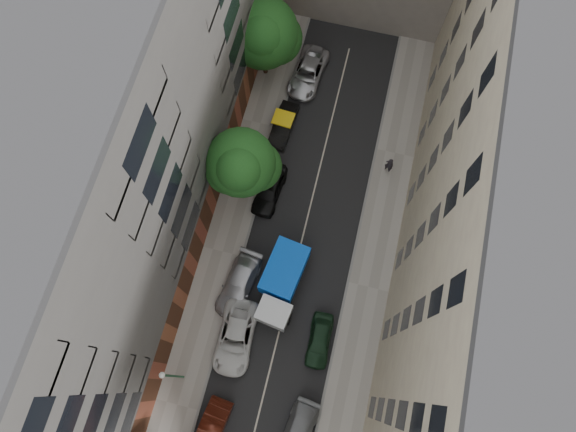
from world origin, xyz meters
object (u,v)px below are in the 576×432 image
(car_right_2, at_px, (320,340))
(tree_mid, at_px, (242,165))
(tarp_truck, at_px, (282,283))
(lamp_post, at_px, (171,376))
(tree_far, at_px, (264,36))
(car_left_2, at_px, (236,337))
(pedestrian, at_px, (389,165))
(car_left_3, at_px, (239,285))
(car_left_6, at_px, (308,73))
(car_left_4, at_px, (269,189))
(car_left_5, at_px, (283,125))

(car_right_2, distance_m, tree_mid, 13.16)
(tarp_truck, height_order, lamp_post, lamp_post)
(tree_far, relative_size, lamp_post, 1.18)
(tree_far, bearing_deg, tarp_truck, -71.77)
(tarp_truck, distance_m, car_left_2, 4.91)
(tarp_truck, distance_m, pedestrian, 12.35)
(car_left_3, bearing_deg, tree_far, 106.68)
(tree_mid, bearing_deg, car_left_6, 79.73)
(tarp_truck, relative_size, car_right_2, 1.58)
(car_left_4, bearing_deg, car_left_6, 91.96)
(car_right_2, bearing_deg, car_left_2, -170.54)
(car_right_2, relative_size, tree_far, 0.51)
(car_left_5, bearing_deg, tree_far, 123.88)
(car_right_2, relative_size, tree_mid, 0.47)
(car_left_2, xyz_separation_m, car_left_6, (0.00, 21.94, -0.02))
(car_left_2, distance_m, car_left_4, 11.21)
(car_left_4, distance_m, tree_far, 11.48)
(car_left_2, relative_size, tree_mid, 0.65)
(lamp_post, height_order, pedestrian, lamp_post)
(car_left_6, xyz_separation_m, lamp_post, (-2.83, -25.33, 3.44))
(tarp_truck, height_order, car_left_5, tarp_truck)
(car_left_4, bearing_deg, car_left_5, 97.72)
(tarp_truck, relative_size, car_left_3, 1.22)
(car_left_6, bearing_deg, car_left_2, -84.42)
(car_left_4, bearing_deg, car_left_3, -87.70)
(car_right_2, bearing_deg, car_left_3, 157.25)
(lamp_post, xyz_separation_m, pedestrian, (10.79, 18.63, -3.11))
(tarp_truck, height_order, car_left_3, tarp_truck)
(car_left_2, xyz_separation_m, car_left_3, (-0.80, 3.60, -0.01))
(car_left_2, bearing_deg, car_right_2, 9.32)
(car_left_4, distance_m, car_left_5, 5.61)
(lamp_post, bearing_deg, pedestrian, 59.92)
(tarp_truck, bearing_deg, tree_far, 116.72)
(car_left_3, bearing_deg, car_left_6, 95.77)
(car_left_5, distance_m, car_right_2, 16.90)
(car_left_3, xyz_separation_m, car_right_2, (6.49, -2.40, -0.07))
(tarp_truck, xyz_separation_m, car_right_2, (3.49, -3.12, -0.83))
(lamp_post, bearing_deg, car_left_5, 84.25)
(tree_far, bearing_deg, lamp_post, -88.59)
(car_left_6, height_order, tree_far, tree_far)
(car_left_4, relative_size, pedestrian, 2.45)
(tarp_truck, relative_size, car_left_6, 1.19)
(car_left_4, xyz_separation_m, lamp_post, (-2.34, -14.59, 3.41))
(car_left_4, distance_m, car_left_6, 10.76)
(lamp_post, bearing_deg, car_left_2, 50.13)
(car_right_2, height_order, tree_far, tree_far)
(tarp_truck, xyz_separation_m, car_left_3, (-3.00, -0.72, -0.77))
(car_left_4, distance_m, tree_mid, 5.18)
(car_left_6, bearing_deg, pedestrian, -34.54)
(car_left_2, distance_m, lamp_post, 5.59)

